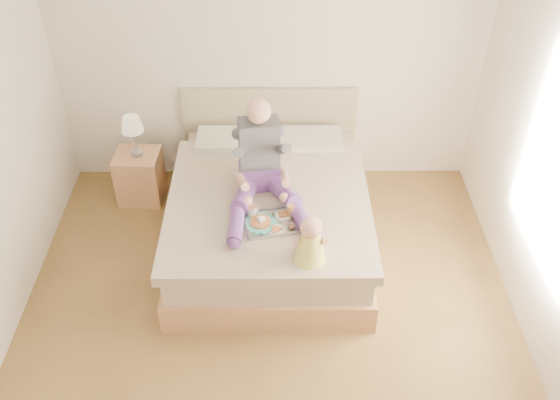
{
  "coord_description": "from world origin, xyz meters",
  "views": [
    {
      "loc": [
        0.07,
        -3.18,
        3.91
      ],
      "look_at": [
        0.09,
        0.65,
        0.79
      ],
      "focal_mm": 40.0,
      "sensor_mm": 36.0,
      "label": 1
    }
  ],
  "objects_px": {
    "bed": "(269,210)",
    "nightstand": "(140,176)",
    "adult": "(262,169)",
    "baby": "(310,242)",
    "tray": "(271,221)"
  },
  "relations": [
    {
      "from": "bed",
      "to": "nightstand",
      "type": "relative_size",
      "value": 4.23
    },
    {
      "from": "adult",
      "to": "nightstand",
      "type": "bearing_deg",
      "value": 142.6
    },
    {
      "from": "adult",
      "to": "baby",
      "type": "distance_m",
      "value": 0.89
    },
    {
      "from": "bed",
      "to": "baby",
      "type": "distance_m",
      "value": 1.07
    },
    {
      "from": "bed",
      "to": "tray",
      "type": "distance_m",
      "value": 0.6
    },
    {
      "from": "bed",
      "to": "adult",
      "type": "height_order",
      "value": "adult"
    },
    {
      "from": "bed",
      "to": "nightstand",
      "type": "xyz_separation_m",
      "value": [
        -1.27,
        0.59,
        -0.06
      ]
    },
    {
      "from": "tray",
      "to": "bed",
      "type": "bearing_deg",
      "value": 81.29
    },
    {
      "from": "adult",
      "to": "tray",
      "type": "relative_size",
      "value": 2.16
    },
    {
      "from": "nightstand",
      "to": "tray",
      "type": "height_order",
      "value": "tray"
    },
    {
      "from": "nightstand",
      "to": "bed",
      "type": "bearing_deg",
      "value": -22.24
    },
    {
      "from": "adult",
      "to": "baby",
      "type": "bearing_deg",
      "value": -73.17
    },
    {
      "from": "nightstand",
      "to": "adult",
      "type": "relative_size",
      "value": 0.5
    },
    {
      "from": "adult",
      "to": "tray",
      "type": "distance_m",
      "value": 0.47
    },
    {
      "from": "bed",
      "to": "adult",
      "type": "relative_size",
      "value": 2.1
    }
  ]
}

